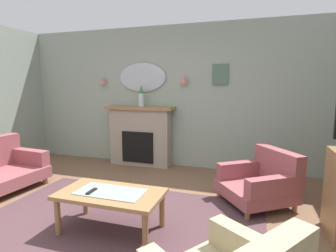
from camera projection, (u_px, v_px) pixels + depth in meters
The scene contains 12 objects.
floor at pixel (102, 244), 2.72m from camera, with size 7.27×6.44×0.10m, color brown.
wall_back at pixel (177, 97), 5.13m from camera, with size 7.27×0.10×2.67m, color #93A393.
patterned_rug at pixel (112, 229), 2.90m from camera, with size 3.20×2.40×0.01m, color #4C3338.
fireplace at pixel (140, 136), 5.24m from camera, with size 1.36×0.36×1.16m.
mantel_vase_centre at pixel (141, 96), 5.08m from camera, with size 0.11×0.11×0.40m.
wall_mirror at pixel (142, 77), 5.20m from camera, with size 0.96×0.06×0.56m, color #B2BCC6.
wall_sconce_left at pixel (103, 80), 5.42m from camera, with size 0.14×0.14×0.14m, color #D17066.
wall_sconce_right at pixel (184, 80), 4.91m from camera, with size 0.14×0.14×0.14m, color #D17066.
framed_picture at pixel (220, 74), 4.76m from camera, with size 0.28×0.03×0.36m, color #4C6B56.
coffee_table at pixel (111, 197), 2.82m from camera, with size 1.10×0.60×0.45m.
tv_remote at pixel (92, 191), 2.80m from camera, with size 0.04×0.16×0.02m, color black.
armchair_by_coffee_table at pixel (262, 181), 3.53m from camera, with size 1.13×1.13×0.71m.
Camera 1 is at (1.40, -2.19, 1.54)m, focal length 28.62 mm.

